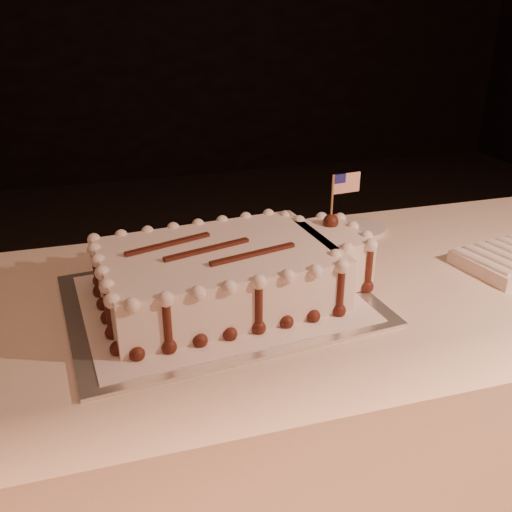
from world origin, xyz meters
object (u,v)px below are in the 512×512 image
object	(u,v)px
sheet_cake	(234,271)
banquet_table	(311,422)
side_plate	(359,228)
cake_board	(219,300)

from	to	relation	value
sheet_cake	banquet_table	bearing A→B (deg)	-2.32
banquet_table	side_plate	bearing A→B (deg)	50.23
cake_board	side_plate	xyz separation A→B (m)	(0.45, 0.28, 0.00)
cake_board	side_plate	distance (m)	0.53
cake_board	side_plate	world-z (taller)	side_plate
banquet_table	sheet_cake	xyz separation A→B (m)	(-0.19, 0.01, 0.44)
sheet_cake	side_plate	bearing A→B (deg)	32.93
side_plate	cake_board	bearing A→B (deg)	-148.68
banquet_table	sheet_cake	world-z (taller)	sheet_cake
banquet_table	cake_board	world-z (taller)	cake_board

